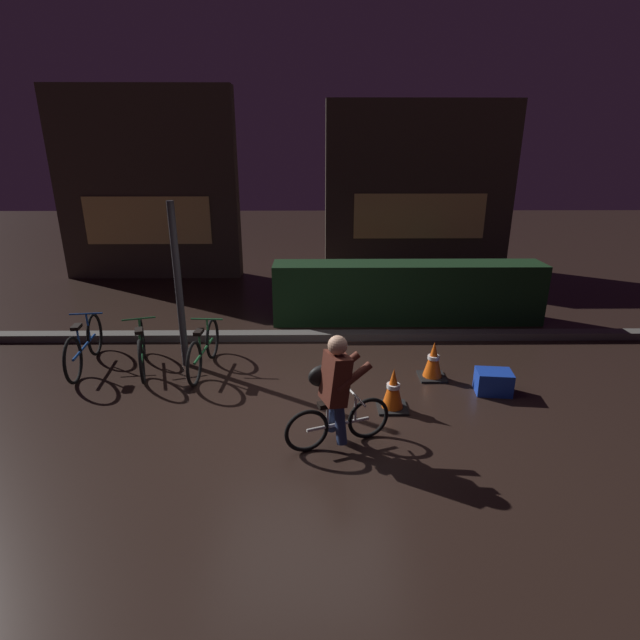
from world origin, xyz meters
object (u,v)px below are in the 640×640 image
at_px(parked_bike_center_left, 204,349).
at_px(traffic_cone_far, 433,361).
at_px(parked_bike_leftmost, 84,346).
at_px(parked_bike_left_mid, 142,348).
at_px(street_post, 179,287).
at_px(traffic_cone_near, 393,390).
at_px(cyclist, 335,391).
at_px(blue_crate, 493,382).

relative_size(parked_bike_center_left, traffic_cone_far, 2.83).
height_order(parked_bike_leftmost, parked_bike_center_left, parked_bike_leftmost).
relative_size(parked_bike_leftmost, parked_bike_left_mid, 1.11).
xyz_separation_m(parked_bike_leftmost, parked_bike_left_mid, (0.83, -0.06, -0.02)).
relative_size(street_post, parked_bike_center_left, 1.55).
bearing_deg(street_post, parked_bike_center_left, -29.85).
height_order(parked_bike_leftmost, traffic_cone_near, parked_bike_leftmost).
distance_m(parked_bike_left_mid, cyclist, 3.28).
distance_m(parked_bike_center_left, cyclist, 2.58).
relative_size(street_post, traffic_cone_far, 4.40).
bearing_deg(traffic_cone_near, traffic_cone_far, 50.91).
distance_m(street_post, parked_bike_leftmost, 1.63).
xyz_separation_m(parked_bike_leftmost, cyclist, (3.50, -1.96, 0.29)).
distance_m(parked_bike_left_mid, traffic_cone_near, 3.59).
relative_size(blue_crate, cyclist, 0.35).
bearing_deg(parked_bike_left_mid, parked_bike_center_left, -111.31).
distance_m(parked_bike_leftmost, traffic_cone_near, 4.40).
distance_m(parked_bike_leftmost, cyclist, 4.02).
bearing_deg(parked_bike_left_mid, parked_bike_leftmost, 67.57).
distance_m(parked_bike_leftmost, parked_bike_left_mid, 0.84).
distance_m(street_post, cyclist, 2.97).
xyz_separation_m(street_post, parked_bike_leftmost, (-1.40, -0.07, -0.84)).
xyz_separation_m(parked_bike_center_left, blue_crate, (3.86, -0.72, -0.17)).
relative_size(parked_bike_center_left, traffic_cone_near, 2.83).
distance_m(street_post, parked_bike_left_mid, 1.04).
distance_m(parked_bike_left_mid, parked_bike_center_left, 0.89).
height_order(traffic_cone_far, cyclist, cyclist).
xyz_separation_m(traffic_cone_near, traffic_cone_far, (0.68, 0.84, -0.00)).
distance_m(blue_crate, cyclist, 2.42).
bearing_deg(cyclist, parked_bike_center_left, 113.64).
height_order(parked_bike_left_mid, parked_bike_center_left, parked_bike_center_left).
height_order(street_post, traffic_cone_near, street_post).
relative_size(parked_bike_leftmost, parked_bike_center_left, 1.06).
height_order(parked_bike_left_mid, traffic_cone_far, parked_bike_left_mid).
distance_m(parked_bike_leftmost, blue_crate, 5.65).
xyz_separation_m(parked_bike_leftmost, traffic_cone_far, (4.90, -0.40, -0.08)).
relative_size(traffic_cone_far, blue_crate, 1.21).
relative_size(street_post, parked_bike_leftmost, 1.47).
bearing_deg(blue_crate, parked_bike_center_left, 169.50).
height_order(street_post, parked_bike_leftmost, street_post).
relative_size(parked_bike_left_mid, parked_bike_center_left, 0.96).
bearing_deg(traffic_cone_near, cyclist, -134.92).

